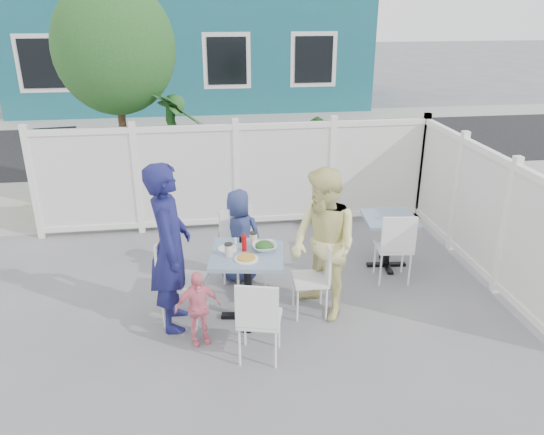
{
  "coord_description": "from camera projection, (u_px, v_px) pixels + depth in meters",
  "views": [
    {
      "loc": [
        -0.43,
        -5.14,
        3.25
      ],
      "look_at": [
        0.33,
        0.24,
        1.02
      ],
      "focal_mm": 35.0,
      "sensor_mm": 36.0,
      "label": 1
    }
  ],
  "objects": [
    {
      "name": "ground",
      "position": [
        246.0,
        310.0,
        5.99
      ],
      "size": [
        80.0,
        80.0,
        0.0
      ],
      "primitive_type": "plane",
      "color": "slate"
    },
    {
      "name": "near_sidewalk",
      "position": [
        226.0,
        196.0,
        9.47
      ],
      "size": [
        24.0,
        2.6,
        0.01
      ],
      "primitive_type": "cube",
      "color": "gray",
      "rests_on": "ground"
    },
    {
      "name": "street",
      "position": [
        217.0,
        144.0,
        12.86
      ],
      "size": [
        24.0,
        5.0,
        0.01
      ],
      "primitive_type": "cube",
      "color": "black",
      "rests_on": "ground"
    },
    {
      "name": "far_sidewalk",
      "position": [
        213.0,
        118.0,
        15.7
      ],
      "size": [
        24.0,
        1.6,
        0.01
      ],
      "primitive_type": "cube",
      "color": "gray",
      "rests_on": "ground"
    },
    {
      "name": "building",
      "position": [
        190.0,
        8.0,
        17.61
      ],
      "size": [
        11.0,
        6.0,
        6.0
      ],
      "color": "#165C68",
      "rests_on": "ground"
    },
    {
      "name": "fence_back",
      "position": [
        237.0,
        178.0,
        7.91
      ],
      "size": [
        5.86,
        0.08,
        1.6
      ],
      "color": "white",
      "rests_on": "ground"
    },
    {
      "name": "fence_right",
      "position": [
        479.0,
        213.0,
        6.63
      ],
      "size": [
        0.08,
        3.66,
        1.6
      ],
      "rotation": [
        0.0,
        0.0,
        1.57
      ],
      "color": "white",
      "rests_on": "ground"
    },
    {
      "name": "tree",
      "position": [
        114.0,
        48.0,
        7.83
      ],
      "size": [
        1.8,
        1.62,
        3.59
      ],
      "color": "#382316",
      "rests_on": "ground"
    },
    {
      "name": "utility_cabinet",
      "position": [
        59.0,
        168.0,
        9.07
      ],
      "size": [
        0.69,
        0.53,
        1.18
      ],
      "primitive_type": "cube",
      "rotation": [
        0.0,
        0.0,
        0.13
      ],
      "color": "gold",
      "rests_on": "ground"
    },
    {
      "name": "potted_shrub_a",
      "position": [
        176.0,
        153.0,
        8.34
      ],
      "size": [
        1.5,
        1.5,
        2.05
      ],
      "primitive_type": "imported",
      "rotation": [
        0.0,
        0.0,
        1.96
      ],
      "color": "#1A451C",
      "rests_on": "ground"
    },
    {
      "name": "potted_shrub_b",
      "position": [
        306.0,
        168.0,
        8.63
      ],
      "size": [
        1.47,
        1.58,
        1.43
      ],
      "primitive_type": "imported",
      "rotation": [
        0.0,
        0.0,
        1.89
      ],
      "color": "#1A451C",
      "rests_on": "ground"
    },
    {
      "name": "main_table",
      "position": [
        247.0,
        268.0,
        5.61
      ],
      "size": [
        0.86,
        0.86,
        0.8
      ],
      "rotation": [
        0.0,
        0.0,
        -0.15
      ],
      "color": "slate",
      "rests_on": "ground"
    },
    {
      "name": "spare_table",
      "position": [
        389.0,
        229.0,
        6.79
      ],
      "size": [
        0.71,
        0.71,
        0.69
      ],
      "rotation": [
        0.0,
        0.0,
        -0.1
      ],
      "color": "slate",
      "rests_on": "ground"
    },
    {
      "name": "chair_left",
      "position": [
        176.0,
        273.0,
        5.63
      ],
      "size": [
        0.54,
        0.55,
        0.97
      ],
      "rotation": [
        0.0,
        0.0,
        -1.9
      ],
      "color": "white",
      "rests_on": "ground"
    },
    {
      "name": "chair_right",
      "position": [
        317.0,
        273.0,
        5.77
      ],
      "size": [
        0.39,
        0.41,
        0.86
      ],
      "rotation": [
        0.0,
        0.0,
        1.52
      ],
      "color": "white",
      "rests_on": "ground"
    },
    {
      "name": "chair_back",
      "position": [
        241.0,
        242.0,
        6.34
      ],
      "size": [
        0.57,
        0.56,
        0.97
      ],
      "rotation": [
        0.0,
        0.0,
        3.55
      ],
      "color": "white",
      "rests_on": "ground"
    },
    {
      "name": "chair_near",
      "position": [
        259.0,
        316.0,
        4.96
      ],
      "size": [
        0.48,
        0.47,
        0.88
      ],
      "rotation": [
        0.0,
        0.0,
        -0.25
      ],
      "color": "white",
      "rests_on": "ground"
    },
    {
      "name": "chair_spare",
      "position": [
        396.0,
        243.0,
        6.39
      ],
      "size": [
        0.46,
        0.44,
        0.91
      ],
      "rotation": [
        0.0,
        0.0,
        -0.11
      ],
      "color": "white",
      "rests_on": "ground"
    },
    {
      "name": "man",
      "position": [
        170.0,
        247.0,
        5.42
      ],
      "size": [
        0.44,
        0.66,
        1.81
      ],
      "primitive_type": "imported",
      "rotation": [
        0.0,
        0.0,
        1.56
      ],
      "color": "#181951",
      "rests_on": "ground"
    },
    {
      "name": "woman",
      "position": [
        324.0,
        245.0,
        5.64
      ],
      "size": [
        0.91,
        1.0,
        1.67
      ],
      "primitive_type": "imported",
      "rotation": [
        0.0,
        0.0,
        -1.14
      ],
      "color": "yellow",
      "rests_on": "ground"
    },
    {
      "name": "boy",
      "position": [
        239.0,
        236.0,
        6.45
      ],
      "size": [
        0.66,
        0.52,
        1.17
      ],
      "primitive_type": "imported",
      "rotation": [
        0.0,
        0.0,
        2.86
      ],
      "color": "navy",
      "rests_on": "ground"
    },
    {
      "name": "toddler",
      "position": [
        198.0,
        308.0,
        5.29
      ],
      "size": [
        0.5,
        0.3,
        0.8
      ],
      "primitive_type": "imported",
      "rotation": [
        0.0,
        0.0,
        0.24
      ],
      "color": "pink",
      "rests_on": "ground"
    },
    {
      "name": "plate_main",
      "position": [
        246.0,
        259.0,
        5.39
      ],
      "size": [
        0.25,
        0.25,
        0.02
      ],
      "primitive_type": "cylinder",
      "color": "white",
      "rests_on": "main_table"
    },
    {
      "name": "plate_side",
      "position": [
        228.0,
        249.0,
        5.61
      ],
      "size": [
        0.21,
        0.21,
        0.01
      ],
      "primitive_type": "cylinder",
      "color": "white",
      "rests_on": "main_table"
    },
    {
      "name": "salad_bowl",
      "position": [
        264.0,
        247.0,
        5.6
      ],
      "size": [
        0.26,
        0.26,
        0.06
      ],
      "primitive_type": "imported",
      "color": "white",
      "rests_on": "main_table"
    },
    {
      "name": "coffee_cup_a",
      "position": [
        229.0,
        250.0,
        5.45
      ],
      "size": [
        0.08,
        0.08,
        0.13
      ],
      "primitive_type": "cylinder",
      "color": "beige",
      "rests_on": "main_table"
    },
    {
      "name": "coffee_cup_b",
      "position": [
        253.0,
        239.0,
        5.72
      ],
      "size": [
        0.08,
        0.08,
        0.12
      ],
      "primitive_type": "cylinder",
      "color": "beige",
      "rests_on": "main_table"
    },
    {
      "name": "ketchup_bottle",
      "position": [
        244.0,
        244.0,
        5.56
      ],
      "size": [
        0.05,
        0.05,
        0.17
      ],
      "primitive_type": "cylinder",
      "color": "#B20508",
      "rests_on": "main_table"
    },
    {
      "name": "salt_shaker",
      "position": [
        235.0,
        241.0,
        5.73
      ],
      "size": [
        0.03,
        0.03,
        0.07
      ],
      "primitive_type": "cylinder",
      "color": "white",
      "rests_on": "main_table"
    },
    {
      "name": "pepper_shaker",
      "position": [
        240.0,
        240.0,
        5.77
      ],
      "size": [
        0.03,
        0.03,
        0.07
      ],
      "primitive_type": "cylinder",
      "color": "black",
      "rests_on": "main_table"
    }
  ]
}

